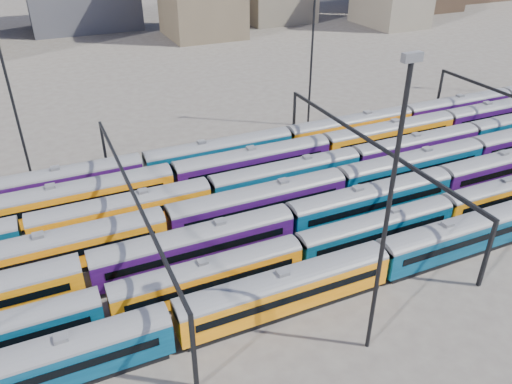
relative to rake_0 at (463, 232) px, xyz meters
name	(u,v)px	position (x,y,z in m)	size (l,w,h in m)	color
ground	(298,211)	(-12.07, 15.00, -2.79)	(500.00, 500.00, 0.00)	#47413C
rake_0	(463,232)	(0.00, 0.00, 0.00)	(150.72, 3.15, 5.31)	black
rake_1	(298,249)	(-17.56, 5.00, -0.25)	(117.63, 2.87, 4.82)	black
rake_2	(289,219)	(-16.01, 10.00, 0.08)	(132.67, 3.23, 5.46)	black
rake_3	(166,222)	(-28.85, 15.00, 0.15)	(135.83, 3.31, 5.59)	black
rake_4	(209,190)	(-21.97, 20.00, -0.02)	(128.31, 3.13, 5.27)	black
rake_5	(253,160)	(-13.75, 25.00, 0.17)	(114.05, 3.34, 5.64)	black
rake_6	(288,138)	(-5.71, 30.00, 0.08)	(132.86, 3.24, 5.47)	black
gantry_1	(133,198)	(-32.07, 15.00, 4.00)	(0.35, 40.35, 8.03)	black
gantry_2	(370,148)	(-2.07, 15.00, 4.00)	(0.35, 40.35, 8.03)	black
mast_1	(8,84)	(-42.07, 37.00, 11.18)	(1.40, 0.50, 25.60)	black
mast_2	(388,211)	(-17.07, -7.00, 11.18)	(1.40, 0.50, 25.60)	black
mast_3	(312,45)	(2.93, 39.00, 11.18)	(1.40, 0.50, 25.60)	black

